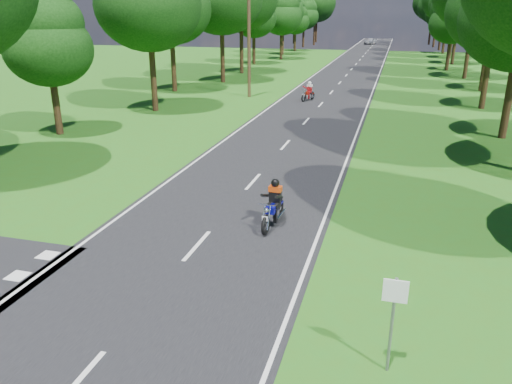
% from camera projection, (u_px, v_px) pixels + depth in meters
% --- Properties ---
extents(ground, '(160.00, 160.00, 0.00)m').
position_uv_depth(ground, '(168.00, 280.00, 12.73)').
color(ground, '#2D6116').
rests_on(ground, ground).
extents(main_road, '(7.00, 140.00, 0.02)m').
position_uv_depth(main_road, '(352.00, 69.00, 57.98)').
color(main_road, black).
rests_on(main_road, ground).
extents(road_markings, '(7.40, 140.00, 0.01)m').
position_uv_depth(road_markings, '(349.00, 71.00, 56.31)').
color(road_markings, silver).
rests_on(road_markings, main_road).
extents(telegraph_pole, '(1.20, 0.26, 8.00)m').
position_uv_depth(telegraph_pole, '(249.00, 44.00, 38.18)').
color(telegraph_pole, '#382616').
rests_on(telegraph_pole, ground).
extents(road_sign, '(0.45, 0.07, 2.00)m').
position_uv_depth(road_sign, '(393.00, 310.00, 9.06)').
color(road_sign, slate).
rests_on(road_sign, ground).
extents(rider_near_blue, '(0.72, 1.84, 1.50)m').
position_uv_depth(rider_near_blue, '(273.00, 203.00, 15.66)').
color(rider_near_blue, '#0B0C7F').
rests_on(rider_near_blue, main_road).
extents(rider_far_red, '(1.07, 1.81, 1.43)m').
position_uv_depth(rider_far_red, '(308.00, 91.00, 37.62)').
color(rider_far_red, '#AE1A0D').
rests_on(rider_far_red, main_road).
extents(distant_car, '(2.59, 4.13, 1.31)m').
position_uv_depth(distant_car, '(370.00, 41.00, 99.99)').
color(distant_car, '#B5B7BD').
rests_on(distant_car, main_road).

